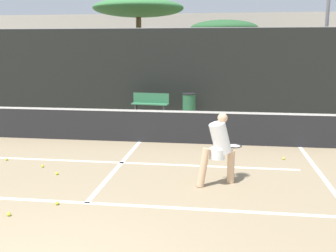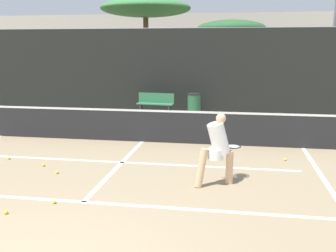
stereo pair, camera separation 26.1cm
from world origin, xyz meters
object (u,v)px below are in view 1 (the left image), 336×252
at_px(courtside_bench, 150,103).
at_px(trash_bin, 189,104).
at_px(player_practicing, 219,147).
at_px(parked_car, 107,87).

distance_m(courtside_bench, trash_bin, 1.57).
bearing_deg(player_practicing, parked_car, 87.36).
bearing_deg(trash_bin, parked_car, 135.42).
distance_m(player_practicing, parked_car, 14.15).
xyz_separation_m(player_practicing, courtside_bench, (-2.83, 7.89, -0.32)).
distance_m(player_practicing, courtside_bench, 8.39).
height_order(trash_bin, parked_car, parked_car).
bearing_deg(parked_car, player_practicing, -64.46).
relative_size(courtside_bench, trash_bin, 1.74).
height_order(courtside_bench, parked_car, parked_car).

